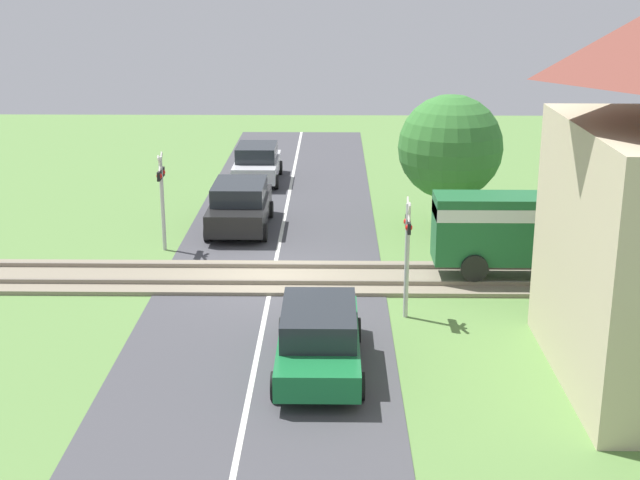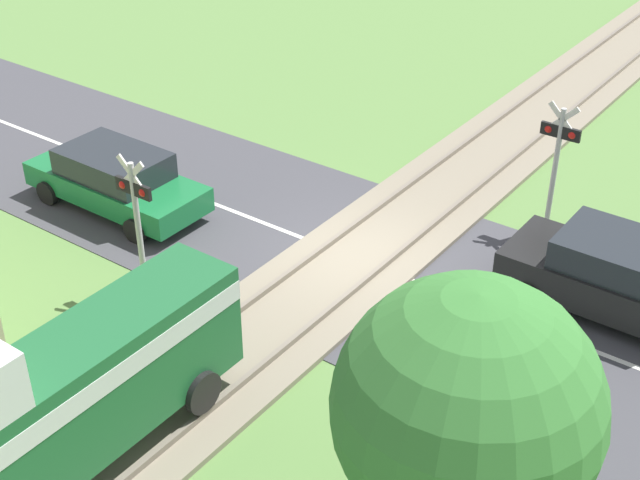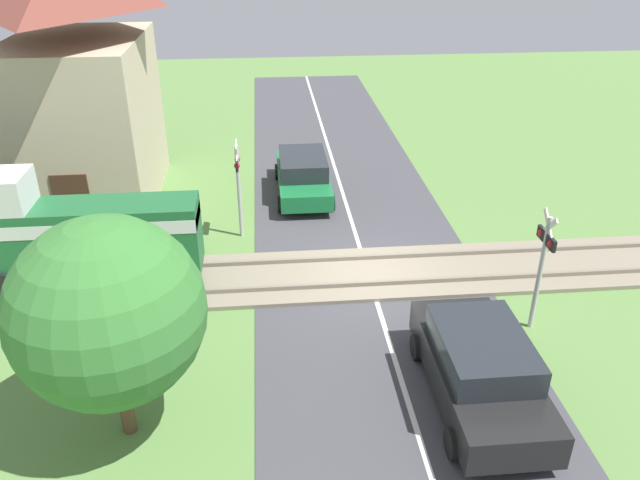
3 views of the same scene
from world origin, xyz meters
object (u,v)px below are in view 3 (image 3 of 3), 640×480
(crossing_signal_west_approach, at_px, (543,256))
(station_building, at_px, (81,84))
(car_near_crossing, at_px, (480,367))
(pedestrian_by_station, at_px, (53,239))
(car_far_side, at_px, (303,174))
(crossing_signal_east_approach, at_px, (238,177))

(crossing_signal_west_approach, relative_size, station_building, 0.38)
(car_near_crossing, bearing_deg, pedestrian_by_station, 56.56)
(car_far_side, bearing_deg, crossing_signal_east_approach, 145.21)
(car_near_crossing, distance_m, car_far_side, 11.48)
(car_far_side, bearing_deg, crossing_signal_west_approach, -149.88)
(crossing_signal_east_approach, distance_m, pedestrian_by_station, 5.64)
(car_far_side, distance_m, station_building, 8.01)
(car_far_side, distance_m, crossing_signal_east_approach, 3.99)
(car_far_side, relative_size, station_building, 0.55)
(crossing_signal_west_approach, height_order, station_building, station_building)
(station_building, bearing_deg, car_far_side, -93.14)
(car_near_crossing, relative_size, car_far_side, 0.98)
(crossing_signal_east_approach, xyz_separation_m, pedestrian_by_station, (-1.10, 5.38, -1.27))
(pedestrian_by_station, bearing_deg, car_near_crossing, -123.44)
(station_building, bearing_deg, crossing_signal_west_approach, -126.40)
(crossing_signal_east_approach, height_order, station_building, station_building)
(car_near_crossing, distance_m, pedestrian_by_station, 12.50)
(crossing_signal_east_approach, relative_size, pedestrian_by_station, 1.94)
(car_far_side, relative_size, crossing_signal_west_approach, 1.47)
(car_near_crossing, xyz_separation_m, station_building, (11.51, 10.18, 3.21))
(car_near_crossing, distance_m, crossing_signal_west_approach, 3.44)
(pedestrian_by_station, bearing_deg, crossing_signal_east_approach, -78.40)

